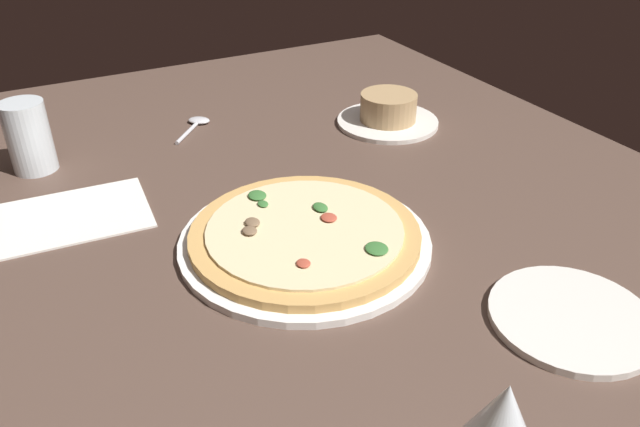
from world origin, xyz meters
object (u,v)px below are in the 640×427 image
paper_menu (71,216)px  ramekin_on_saucer (388,112)px  pizza_main (305,237)px  spoon (196,124)px  water_glass (30,141)px  side_plate (571,318)px

paper_menu → ramekin_on_saucer: bearing=100.5°
pizza_main → spoon: pizza_main is taller
ramekin_on_saucer → water_glass: water_glass is taller
side_plate → spoon: size_ratio=1.79×
pizza_main → side_plate: size_ratio=1.82×
pizza_main → side_plate: pizza_main is taller
water_glass → spoon: (-4.50, 27.44, -4.31)cm
ramekin_on_saucer → paper_menu: bearing=-83.3°
ramekin_on_saucer → water_glass: bearing=-100.5°
water_glass → side_plate: water_glass is taller
ramekin_on_saucer → side_plate: 55.50cm
ramekin_on_saucer → paper_menu: ramekin_on_saucer is taller
pizza_main → spoon: 43.03cm
water_glass → pizza_main: bearing=35.8°
paper_menu → spoon: size_ratio=2.11×
ramekin_on_saucer → side_plate: bearing=-12.3°
side_plate → ramekin_on_saucer: bearing=167.7°
pizza_main → spoon: (-43.02, -0.33, -0.75)cm
ramekin_on_saucer → paper_menu: 56.64cm
pizza_main → spoon: size_ratio=3.26×
spoon → paper_menu: bearing=-48.9°
water_glass → ramekin_on_saucer: bearing=79.5°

